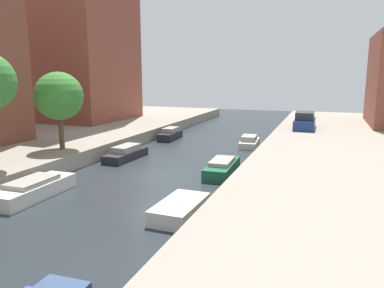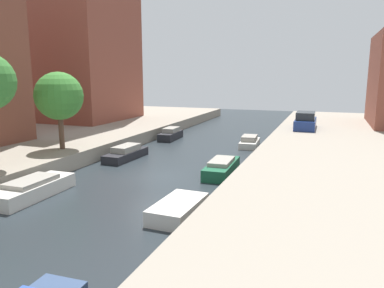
{
  "view_description": "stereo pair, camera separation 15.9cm",
  "coord_description": "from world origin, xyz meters",
  "px_view_note": "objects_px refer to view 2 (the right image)",
  "views": [
    {
      "loc": [
        9.05,
        -18.16,
        5.74
      ],
      "look_at": [
        0.3,
        6.0,
        0.87
      ],
      "focal_mm": 34.51,
      "sensor_mm": 36.0,
      "label": 1
    },
    {
      "loc": [
        9.2,
        -18.11,
        5.74
      ],
      "look_at": [
        0.3,
        6.0,
        0.87
      ],
      "focal_mm": 34.51,
      "sensor_mm": 36.0,
      "label": 2
    }
  ],
  "objects_px": {
    "moored_boat_right_4": "(250,142)",
    "apartment_tower_far": "(75,2)",
    "parked_car": "(306,122)",
    "moored_boat_right_2": "(178,209)",
    "moored_boat_left_3": "(126,153)",
    "moored_boat_left_4": "(171,134)",
    "street_tree_3": "(59,96)",
    "moored_boat_right_3": "(222,167)",
    "moored_boat_left_2": "(33,189)"
  },
  "relations": [
    {
      "from": "street_tree_3",
      "to": "moored_boat_right_2",
      "type": "bearing_deg",
      "value": -28.93
    },
    {
      "from": "moored_boat_left_3",
      "to": "moored_boat_right_4",
      "type": "bearing_deg",
      "value": 46.22
    },
    {
      "from": "moored_boat_right_4",
      "to": "moored_boat_right_2",
      "type": "bearing_deg",
      "value": -88.98
    },
    {
      "from": "parked_car",
      "to": "moored_boat_left_4",
      "type": "xyz_separation_m",
      "value": [
        -11.29,
        -3.95,
        -1.19
      ]
    },
    {
      "from": "moored_boat_left_3",
      "to": "moored_boat_left_4",
      "type": "xyz_separation_m",
      "value": [
        -0.25,
        8.28,
        0.05
      ]
    },
    {
      "from": "parked_car",
      "to": "moored_boat_left_3",
      "type": "height_order",
      "value": "parked_car"
    },
    {
      "from": "moored_boat_left_2",
      "to": "moored_boat_left_4",
      "type": "distance_m",
      "value": 16.82
    },
    {
      "from": "moored_boat_left_2",
      "to": "moored_boat_right_3",
      "type": "distance_m",
      "value": 10.18
    },
    {
      "from": "parked_car",
      "to": "moored_boat_left_4",
      "type": "relative_size",
      "value": 1.35
    },
    {
      "from": "street_tree_3",
      "to": "parked_car",
      "type": "relative_size",
      "value": 1.07
    },
    {
      "from": "moored_boat_left_4",
      "to": "moored_boat_right_4",
      "type": "height_order",
      "value": "moored_boat_left_4"
    },
    {
      "from": "moored_boat_left_3",
      "to": "moored_boat_left_4",
      "type": "bearing_deg",
      "value": 91.76
    },
    {
      "from": "parked_car",
      "to": "moored_boat_right_2",
      "type": "height_order",
      "value": "parked_car"
    },
    {
      "from": "moored_boat_left_2",
      "to": "moored_boat_left_3",
      "type": "bearing_deg",
      "value": 89.46
    },
    {
      "from": "moored_boat_right_4",
      "to": "moored_boat_right_3",
      "type": "bearing_deg",
      "value": -89.0
    },
    {
      "from": "street_tree_3",
      "to": "moored_boat_left_4",
      "type": "xyz_separation_m",
      "value": [
        2.89,
        10.89,
        -3.94
      ]
    },
    {
      "from": "parked_car",
      "to": "moored_boat_right_2",
      "type": "xyz_separation_m",
      "value": [
        -3.69,
        -20.64,
        -1.31
      ]
    },
    {
      "from": "parked_car",
      "to": "moored_boat_right_4",
      "type": "distance_m",
      "value": 6.39
    },
    {
      "from": "apartment_tower_far",
      "to": "moored_boat_left_2",
      "type": "distance_m",
      "value": 26.87
    },
    {
      "from": "moored_boat_right_3",
      "to": "moored_boat_right_4",
      "type": "relative_size",
      "value": 1.23
    },
    {
      "from": "moored_boat_left_4",
      "to": "moored_boat_right_2",
      "type": "height_order",
      "value": "moored_boat_left_4"
    },
    {
      "from": "parked_car",
      "to": "moored_boat_right_3",
      "type": "bearing_deg",
      "value": -105.59
    },
    {
      "from": "moored_boat_left_4",
      "to": "moored_boat_right_4",
      "type": "bearing_deg",
      "value": -6.98
    },
    {
      "from": "parked_car",
      "to": "moored_boat_left_2",
      "type": "bearing_deg",
      "value": -118.17
    },
    {
      "from": "street_tree_3",
      "to": "moored_boat_left_4",
      "type": "distance_m",
      "value": 11.94
    },
    {
      "from": "apartment_tower_far",
      "to": "moored_boat_right_4",
      "type": "distance_m",
      "value": 23.63
    },
    {
      "from": "street_tree_3",
      "to": "moored_boat_right_3",
      "type": "height_order",
      "value": "street_tree_3"
    },
    {
      "from": "apartment_tower_far",
      "to": "street_tree_3",
      "type": "relative_size",
      "value": 4.93
    },
    {
      "from": "moored_boat_left_4",
      "to": "moored_boat_right_2",
      "type": "relative_size",
      "value": 1.08
    },
    {
      "from": "moored_boat_right_2",
      "to": "moored_boat_right_3",
      "type": "distance_m",
      "value": 6.97
    },
    {
      "from": "street_tree_3",
      "to": "moored_boat_right_4",
      "type": "height_order",
      "value": "street_tree_3"
    },
    {
      "from": "apartment_tower_far",
      "to": "street_tree_3",
      "type": "bearing_deg",
      "value": -57.23
    },
    {
      "from": "moored_boat_left_2",
      "to": "moored_boat_right_4",
      "type": "xyz_separation_m",
      "value": [
        7.15,
        15.92,
        -0.02
      ]
    },
    {
      "from": "street_tree_3",
      "to": "moored_boat_left_4",
      "type": "bearing_deg",
      "value": 75.15
    },
    {
      "from": "moored_boat_left_3",
      "to": "street_tree_3",
      "type": "bearing_deg",
      "value": -140.19
    },
    {
      "from": "parked_car",
      "to": "moored_boat_right_3",
      "type": "height_order",
      "value": "parked_car"
    },
    {
      "from": "moored_boat_right_2",
      "to": "moored_boat_right_4",
      "type": "xyz_separation_m",
      "value": [
        -0.28,
        15.8,
        0.06
      ]
    },
    {
      "from": "moored_boat_right_2",
      "to": "moored_boat_right_4",
      "type": "bearing_deg",
      "value": 91.02
    },
    {
      "from": "moored_boat_left_2",
      "to": "moored_boat_right_2",
      "type": "relative_size",
      "value": 1.42
    },
    {
      "from": "street_tree_3",
      "to": "moored_boat_right_3",
      "type": "xyz_separation_m",
      "value": [
        10.37,
        1.17,
        -3.99
      ]
    },
    {
      "from": "moored_boat_right_4",
      "to": "apartment_tower_far",
      "type": "bearing_deg",
      "value": 167.45
    },
    {
      "from": "street_tree_3",
      "to": "moored_boat_right_4",
      "type": "relative_size",
      "value": 1.42
    },
    {
      "from": "apartment_tower_far",
      "to": "parked_car",
      "type": "bearing_deg",
      "value": 1.27
    },
    {
      "from": "parked_car",
      "to": "moored_boat_right_3",
      "type": "xyz_separation_m",
      "value": [
        -3.82,
        -13.67,
        -1.24
      ]
    },
    {
      "from": "moored_boat_right_2",
      "to": "moored_boat_right_3",
      "type": "xyz_separation_m",
      "value": [
        -0.13,
        6.97,
        0.07
      ]
    },
    {
      "from": "moored_boat_left_2",
      "to": "moored_boat_right_2",
      "type": "height_order",
      "value": "moored_boat_left_2"
    },
    {
      "from": "moored_boat_left_2",
      "to": "moored_boat_left_3",
      "type": "relative_size",
      "value": 1.11
    },
    {
      "from": "apartment_tower_far",
      "to": "moored_boat_left_4",
      "type": "bearing_deg",
      "value": -15.81
    },
    {
      "from": "street_tree_3",
      "to": "parked_car",
      "type": "xyz_separation_m",
      "value": [
        14.18,
        14.85,
        -2.75
      ]
    },
    {
      "from": "parked_car",
      "to": "moored_boat_right_4",
      "type": "bearing_deg",
      "value": -129.32
    }
  ]
}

